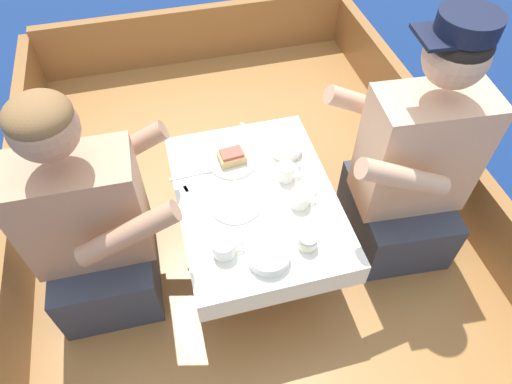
% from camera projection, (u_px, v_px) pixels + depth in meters
% --- Properties ---
extents(ground_plane, '(60.00, 60.00, 0.00)m').
position_uv_depth(ground_plane, '(253.00, 278.00, 2.27)').
color(ground_plane, navy).
extents(boat_deck, '(1.95, 2.90, 0.35)m').
position_uv_depth(boat_deck, '(252.00, 259.00, 2.14)').
color(boat_deck, '#9E6B38').
rests_on(boat_deck, ground_plane).
extents(gunwale_port, '(0.06, 2.90, 0.29)m').
position_uv_depth(gunwale_port, '(13.00, 268.00, 1.74)').
color(gunwale_port, '#936033').
rests_on(gunwale_port, boat_deck).
extents(gunwale_starboard, '(0.06, 2.90, 0.29)m').
position_uv_depth(gunwale_starboard, '(455.00, 176.00, 2.04)').
color(gunwale_starboard, '#936033').
rests_on(gunwale_starboard, boat_deck).
extents(bow_coaming, '(1.83, 0.06, 0.33)m').
position_uv_depth(bow_coaming, '(195.00, 34.00, 2.76)').
color(bow_coaming, '#936033').
rests_on(bow_coaming, boat_deck).
extents(cockpit_table, '(0.58, 0.78, 0.37)m').
position_uv_depth(cockpit_table, '(256.00, 202.00, 1.71)').
color(cockpit_table, '#B2B2B7').
rests_on(cockpit_table, boat_deck).
extents(person_port, '(0.53, 0.45, 0.93)m').
position_uv_depth(person_port, '(93.00, 228.00, 1.59)').
color(person_port, '#333847').
rests_on(person_port, boat_deck).
extents(person_starboard, '(0.55, 0.48, 1.03)m').
position_uv_depth(person_starboard, '(411.00, 169.00, 1.71)').
color(person_starboard, '#333847').
rests_on(person_starboard, boat_deck).
extents(plate_sandwich, '(0.19, 0.19, 0.01)m').
position_uv_depth(plate_sandwich, '(232.00, 161.00, 1.78)').
color(plate_sandwich, silver).
rests_on(plate_sandwich, cockpit_table).
extents(plate_bread, '(0.19, 0.19, 0.01)m').
position_uv_depth(plate_bread, '(235.00, 203.00, 1.65)').
color(plate_bread, silver).
rests_on(plate_bread, cockpit_table).
extents(sandwich, '(0.11, 0.08, 0.05)m').
position_uv_depth(sandwich, '(232.00, 157.00, 1.76)').
color(sandwich, tan).
rests_on(sandwich, plate_sandwich).
extents(bowl_port_near, '(0.14, 0.14, 0.04)m').
position_uv_depth(bowl_port_near, '(268.00, 255.00, 1.49)').
color(bowl_port_near, silver).
rests_on(bowl_port_near, cockpit_table).
extents(bowl_starboard_near, '(0.12, 0.12, 0.04)m').
position_uv_depth(bowl_starboard_near, '(286.00, 148.00, 1.81)').
color(bowl_starboard_near, silver).
rests_on(bowl_starboard_near, cockpit_table).
extents(coffee_cup_port, '(0.10, 0.07, 0.06)m').
position_uv_depth(coffee_cup_port, '(300.00, 199.00, 1.63)').
color(coffee_cup_port, silver).
rests_on(coffee_cup_port, cockpit_table).
extents(coffee_cup_starboard, '(0.11, 0.08, 0.06)m').
position_uv_depth(coffee_cup_starboard, '(224.00, 247.00, 1.49)').
color(coffee_cup_starboard, silver).
rests_on(coffee_cup_starboard, cockpit_table).
extents(coffee_cup_center, '(0.09, 0.06, 0.07)m').
position_uv_depth(coffee_cup_center, '(286.00, 172.00, 1.71)').
color(coffee_cup_center, silver).
rests_on(coffee_cup_center, cockpit_table).
extents(tin_can, '(0.07, 0.07, 0.05)m').
position_uv_depth(tin_can, '(308.00, 241.00, 1.51)').
color(tin_can, silver).
rests_on(tin_can, cockpit_table).
extents(utensil_knife_port, '(0.06, 0.17, 0.00)m').
position_uv_depth(utensil_knife_port, '(194.00, 214.00, 1.62)').
color(utensil_knife_port, silver).
rests_on(utensil_knife_port, cockpit_table).
extents(utensil_knife_starboard, '(0.11, 0.14, 0.00)m').
position_uv_depth(utensil_knife_starboard, '(256.00, 132.00, 1.90)').
color(utensil_knife_starboard, silver).
rests_on(utensil_knife_starboard, cockpit_table).
extents(utensil_spoon_port, '(0.17, 0.03, 0.01)m').
position_uv_depth(utensil_spoon_port, '(199.00, 173.00, 1.74)').
color(utensil_spoon_port, silver).
rests_on(utensil_spoon_port, cockpit_table).
extents(utensil_fork_starboard, '(0.06, 0.17, 0.00)m').
position_uv_depth(utensil_fork_starboard, '(191.00, 198.00, 1.67)').
color(utensil_fork_starboard, silver).
rests_on(utensil_fork_starboard, cockpit_table).
extents(utensil_spoon_starboard, '(0.06, 0.17, 0.01)m').
position_uv_depth(utensil_spoon_starboard, '(296.00, 161.00, 1.79)').
color(utensil_spoon_starboard, silver).
rests_on(utensil_spoon_starboard, cockpit_table).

